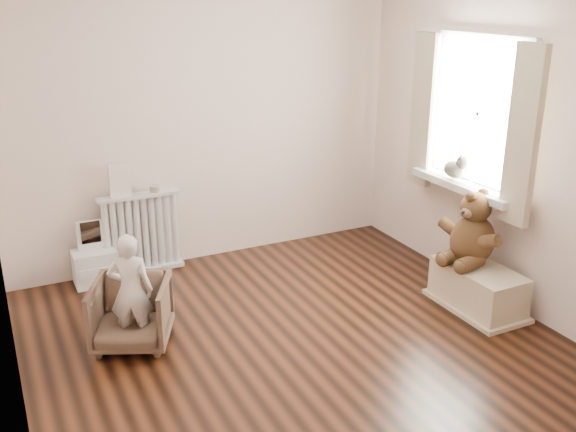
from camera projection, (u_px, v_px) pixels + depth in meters
name	position (u px, v px, depth m)	size (l,w,h in m)	color
floor	(297.00, 344.00, 4.55)	(3.60, 3.60, 0.01)	black
back_wall	(205.00, 119.00, 5.63)	(3.60, 0.02, 2.60)	#EEE4CC
front_wall	(500.00, 273.00, 2.59)	(3.60, 0.02, 2.60)	#EEE4CC
right_wall	(509.00, 140.00, 4.86)	(0.02, 3.60, 2.60)	#EEE4CC
window	(480.00, 114.00, 5.04)	(0.03, 0.90, 1.10)	white
window_sill	(464.00, 186.00, 5.20)	(0.22, 1.10, 0.06)	silver
curtain_left	(523.00, 137.00, 4.53)	(0.06, 0.26, 1.30)	beige
curtain_right	(423.00, 111.00, 5.50)	(0.06, 0.26, 1.30)	beige
radiator	(142.00, 232.00, 5.56)	(0.69, 0.13, 0.73)	silver
paper_doll	(120.00, 179.00, 5.34)	(0.18, 0.02, 0.29)	beige
tin_a	(155.00, 189.00, 5.50)	(0.09, 0.09, 0.05)	#A59E8C
toy_vanity	(93.00, 253.00, 5.40)	(0.35, 0.25, 0.55)	silver
armchair	(131.00, 313.00, 4.48)	(0.51, 0.53, 0.48)	brown
child	(131.00, 291.00, 4.37)	(0.30, 0.20, 0.83)	beige
toy_bench	(478.00, 285.00, 5.00)	(0.39, 0.73, 0.34)	beige
teddy_bear	(474.00, 223.00, 4.95)	(0.48, 0.37, 0.59)	#3B2512
plush_cat	(455.00, 167.00, 5.25)	(0.16, 0.26, 0.22)	#665D55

